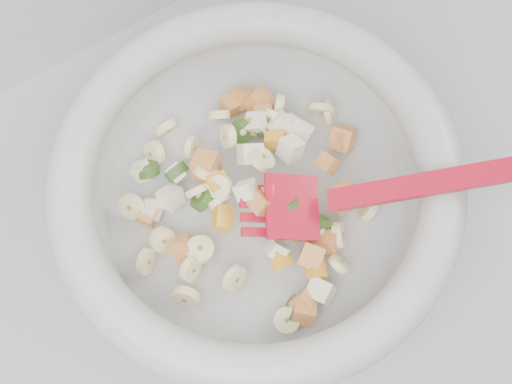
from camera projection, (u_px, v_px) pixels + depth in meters
counter at (229, 324)px, 1.07m from camera, size 2.00×0.60×0.90m
mixing_bowl at (256, 188)px, 0.61m from camera, size 0.41×0.38×0.14m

